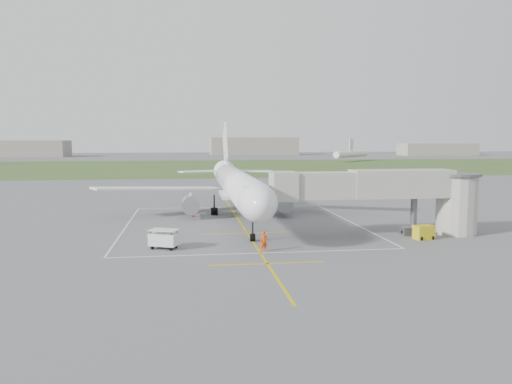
{
  "coord_description": "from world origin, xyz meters",
  "views": [
    {
      "loc": [
        -6.67,
        -64.76,
        10.45
      ],
      "look_at": [
        1.82,
        -4.0,
        4.0
      ],
      "focal_mm": 35.0,
      "sensor_mm": 36.0,
      "label": 1
    }
  ],
  "objects": [
    {
      "name": "airliner",
      "position": [
        -0.0,
        0.75,
        4.39
      ],
      "size": [
        38.93,
        46.75,
        13.52
      ],
      "color": "white",
      "rests_on": "ground"
    },
    {
      "name": "ground",
      "position": [
        0.0,
        0.0,
        0.0
      ],
      "size": [
        700.0,
        700.0,
        0.0
      ],
      "primitive_type": "plane",
      "color": "#525254",
      "rests_on": "ground"
    },
    {
      "name": "ramp_worker_wing",
      "position": [
        -5.84,
        3.02,
        0.86
      ],
      "size": [
        0.95,
        1.03,
        1.71
      ],
      "primitive_type": "imported",
      "rotation": [
        0.0,
        0.0,
        2.02
      ],
      "color": "red",
      "rests_on": "ground"
    },
    {
      "name": "apron_markings",
      "position": [
        0.0,
        -5.82,
        0.01
      ],
      "size": [
        28.2,
        60.0,
        0.01
      ],
      "color": "#C3AB0B",
      "rests_on": "ground"
    },
    {
      "name": "ramp_worker_nose",
      "position": [
        0.43,
        -19.3,
        0.95
      ],
      "size": [
        0.78,
        0.59,
        1.91
      ],
      "primitive_type": "imported",
      "rotation": [
        0.0,
        0.0,
        0.21
      ],
      "color": "#F64907",
      "rests_on": "ground"
    },
    {
      "name": "grass_strip",
      "position": [
        0.0,
        130.0,
        0.01
      ],
      "size": [
        700.0,
        120.0,
        0.02
      ],
      "primitive_type": "cube",
      "color": "#374F22",
      "rests_on": "ground"
    },
    {
      "name": "gpu_unit",
      "position": [
        18.0,
        -15.96,
        0.73
      ],
      "size": [
        2.15,
        1.67,
        1.48
      ],
      "rotation": [
        0.0,
        0.0,
        0.16
      ],
      "color": "gold",
      "rests_on": "ground"
    },
    {
      "name": "jet_bridge",
      "position": [
        15.72,
        -13.5,
        4.74
      ],
      "size": [
        23.4,
        5.0,
        7.2
      ],
      "color": "#9A968B",
      "rests_on": "ground"
    },
    {
      "name": "distant_aircraft",
      "position": [
        -12.33,
        163.45,
        3.59
      ],
      "size": [
        189.75,
        39.5,
        8.85
      ],
      "color": "white",
      "rests_on": "ground"
    },
    {
      "name": "distant_hangars",
      "position": [
        -16.15,
        265.19,
        5.17
      ],
      "size": [
        345.0,
        49.0,
        12.0
      ],
      "color": "gray",
      "rests_on": "ground"
    },
    {
      "name": "baggage_cart",
      "position": [
        -8.9,
        -16.77,
        0.95
      ],
      "size": [
        3.09,
        2.54,
        1.86
      ],
      "rotation": [
        0.0,
        0.0,
        -0.41
      ],
      "color": "silver",
      "rests_on": "ground"
    }
  ]
}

